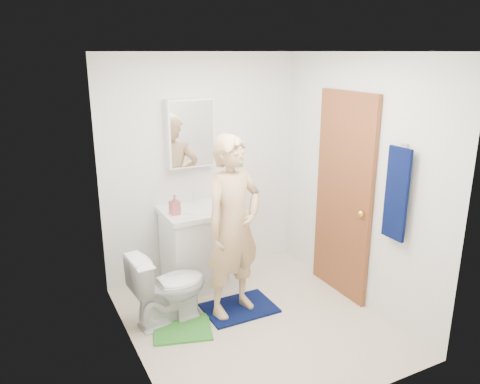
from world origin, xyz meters
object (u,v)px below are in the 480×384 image
soap_dispenser (175,205)px  toothbrush_cup (221,199)px  medicine_cabinet (190,133)px  man (233,227)px  towel (397,194)px  toilet (169,287)px  vanity_cabinet (202,249)px

soap_dispenser → toothbrush_cup: soap_dispenser is taller
medicine_cabinet → man: (0.05, -0.89, -0.73)m
medicine_cabinet → towel: 2.11m
toilet → towel: bearing=-123.3°
vanity_cabinet → man: bearing=-85.8°
toilet → soap_dispenser: (0.26, 0.50, 0.60)m
soap_dispenser → man: man is taller
towel → toilet: bearing=151.4°
towel → toothbrush_cup: towel is taller
toilet → man: (0.60, -0.12, 0.52)m
towel → toothbrush_cup: (-0.92, 1.56, -0.36)m
soap_dispenser → toothbrush_cup: size_ratio=1.84×
vanity_cabinet → toothbrush_cup: size_ratio=7.28×
vanity_cabinet → soap_dispenser: 0.62m
vanity_cabinet → toilet: (-0.55, -0.54, -0.05)m
towel → soap_dispenser: bearing=135.5°
medicine_cabinet → towel: bearing=-55.4°
medicine_cabinet → toothbrush_cup: size_ratio=6.37×
man → vanity_cabinet: bearing=79.3°
vanity_cabinet → toilet: bearing=-135.3°
medicine_cabinet → soap_dispenser: 0.76m
vanity_cabinet → towel: bearing=-51.5°
medicine_cabinet → man: bearing=-86.9°
medicine_cabinet → towel: size_ratio=0.87×
towel → man: 1.45m
medicine_cabinet → toilet: bearing=-125.5°
toilet → vanity_cabinet: bearing=-50.0°
toothbrush_cup → soap_dispenser: bearing=-168.6°
towel → man: man is taller
medicine_cabinet → toilet: 1.56m
vanity_cabinet → man: (0.05, -0.67, 0.47)m
vanity_cabinet → towel: 2.08m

